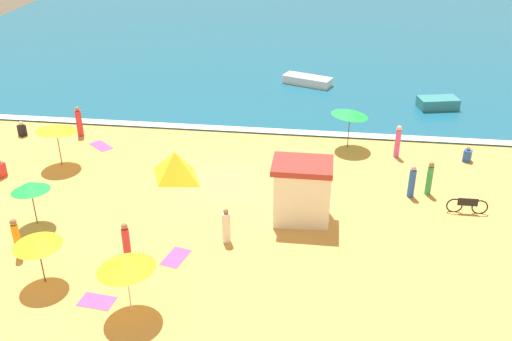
{
  "coord_description": "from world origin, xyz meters",
  "views": [
    {
      "loc": [
        4.71,
        -24.68,
        13.65
      ],
      "look_at": [
        1.52,
        -0.18,
        0.8
      ],
      "focal_mm": 40.46,
      "sensor_mm": 36.0,
      "label": 1
    }
  ],
  "objects_px": {
    "beachgoer_7": "(126,241)",
    "beachgoer_4": "(398,142)",
    "small_boat_1": "(307,80)",
    "beach_umbrella_4": "(56,128)",
    "beachgoer_10": "(22,129)",
    "beachgoer_2": "(226,226)",
    "beachgoer_8": "(430,178)",
    "beachgoer_0": "(412,182)",
    "beach_umbrella_1": "(350,113)",
    "beachgoer_9": "(79,122)",
    "parked_bicycle": "(467,205)",
    "beach_umbrella_2": "(30,186)",
    "small_boat_0": "(438,103)",
    "beachgoer_5": "(0,169)",
    "beach_umbrella_0": "(126,264)",
    "beachgoer_3": "(17,237)",
    "beach_umbrella_3": "(37,242)",
    "beach_tent": "(176,165)",
    "beachgoer_1": "(467,155)",
    "lifeguard_cabana": "(301,191)"
  },
  "relations": [
    {
      "from": "beachgoer_0",
      "to": "beachgoer_10",
      "type": "distance_m",
      "value": 22.0
    },
    {
      "from": "parked_bicycle",
      "to": "beachgoer_7",
      "type": "distance_m",
      "value": 14.94
    },
    {
      "from": "beachgoer_4",
      "to": "beachgoer_5",
      "type": "height_order",
      "value": "beachgoer_4"
    },
    {
      "from": "beach_umbrella_0",
      "to": "beachgoer_8",
      "type": "height_order",
      "value": "beach_umbrella_0"
    },
    {
      "from": "beachgoer_2",
      "to": "beachgoer_1",
      "type": "bearing_deg",
      "value": 38.5
    },
    {
      "from": "beach_umbrella_4",
      "to": "beachgoer_10",
      "type": "relative_size",
      "value": 3.16
    },
    {
      "from": "beach_tent",
      "to": "small_boat_0",
      "type": "relative_size",
      "value": 1.09
    },
    {
      "from": "beach_tent",
      "to": "beachgoer_4",
      "type": "height_order",
      "value": "beachgoer_4"
    },
    {
      "from": "beach_umbrella_3",
      "to": "beachgoer_10",
      "type": "distance_m",
      "value": 14.63
    },
    {
      "from": "parked_bicycle",
      "to": "beach_tent",
      "type": "bearing_deg",
      "value": 173.42
    },
    {
      "from": "small_boat_1",
      "to": "beachgoer_8",
      "type": "bearing_deg",
      "value": -66.53
    },
    {
      "from": "beach_umbrella_4",
      "to": "beachgoer_4",
      "type": "xyz_separation_m",
      "value": [
        17.44,
        3.21,
        -1.17
      ]
    },
    {
      "from": "beach_umbrella_0",
      "to": "lifeguard_cabana",
      "type": "bearing_deg",
      "value": 51.16
    },
    {
      "from": "beachgoer_4",
      "to": "small_boat_1",
      "type": "bearing_deg",
      "value": 115.88
    },
    {
      "from": "beachgoer_7",
      "to": "small_boat_0",
      "type": "height_order",
      "value": "beachgoer_7"
    },
    {
      "from": "beachgoer_2",
      "to": "beachgoer_4",
      "type": "xyz_separation_m",
      "value": [
        7.65,
        9.04,
        0.17
      ]
    },
    {
      "from": "parked_bicycle",
      "to": "beach_umbrella_2",
      "type": "bearing_deg",
      "value": -169.94
    },
    {
      "from": "beach_tent",
      "to": "beachgoer_1",
      "type": "height_order",
      "value": "beach_tent"
    },
    {
      "from": "parked_bicycle",
      "to": "beachgoer_5",
      "type": "bearing_deg",
      "value": 178.56
    },
    {
      "from": "beachgoer_7",
      "to": "beachgoer_4",
      "type": "bearing_deg",
      "value": 43.24
    },
    {
      "from": "beach_umbrella_4",
      "to": "small_boat_1",
      "type": "xyz_separation_m",
      "value": [
        12.12,
        14.19,
        -1.67
      ]
    },
    {
      "from": "beach_umbrella_3",
      "to": "lifeguard_cabana",
      "type": "bearing_deg",
      "value": 31.59
    },
    {
      "from": "beach_umbrella_2",
      "to": "small_boat_0",
      "type": "xyz_separation_m",
      "value": [
        19.3,
        16.17,
        -1.4
      ]
    },
    {
      "from": "beach_umbrella_0",
      "to": "parked_bicycle",
      "type": "distance_m",
      "value": 15.36
    },
    {
      "from": "beachgoer_3",
      "to": "small_boat_1",
      "type": "bearing_deg",
      "value": 64.87
    },
    {
      "from": "beachgoer_8",
      "to": "small_boat_0",
      "type": "height_order",
      "value": "beachgoer_8"
    },
    {
      "from": "beachgoer_3",
      "to": "beachgoer_8",
      "type": "height_order",
      "value": "beachgoer_8"
    },
    {
      "from": "beachgoer_2",
      "to": "beachgoer_10",
      "type": "bearing_deg",
      "value": 146.3
    },
    {
      "from": "beach_umbrella_1",
      "to": "beachgoer_9",
      "type": "distance_m",
      "value": 15.4
    },
    {
      "from": "beach_umbrella_1",
      "to": "beach_umbrella_3",
      "type": "bearing_deg",
      "value": -130.2
    },
    {
      "from": "beachgoer_1",
      "to": "beachgoer_4",
      "type": "bearing_deg",
      "value": 179.43
    },
    {
      "from": "beachgoer_0",
      "to": "beachgoer_8",
      "type": "bearing_deg",
      "value": 22.53
    },
    {
      "from": "beach_umbrella_1",
      "to": "beach_tent",
      "type": "height_order",
      "value": "beach_umbrella_1"
    },
    {
      "from": "beachgoer_4",
      "to": "beach_umbrella_3",
      "type": "bearing_deg",
      "value": -138.01
    },
    {
      "from": "beach_umbrella_0",
      "to": "beachgoer_8",
      "type": "bearing_deg",
      "value": 40.75
    },
    {
      "from": "beachgoer_4",
      "to": "small_boat_0",
      "type": "height_order",
      "value": "beachgoer_4"
    },
    {
      "from": "beach_umbrella_2",
      "to": "beachgoer_1",
      "type": "bearing_deg",
      "value": 23.83
    },
    {
      "from": "parked_bicycle",
      "to": "beach_umbrella_1",
      "type": "bearing_deg",
      "value": 129.44
    },
    {
      "from": "beach_umbrella_2",
      "to": "beachgoer_3",
      "type": "bearing_deg",
      "value": -79.87
    },
    {
      "from": "beach_tent",
      "to": "beachgoer_5",
      "type": "height_order",
      "value": "beach_tent"
    },
    {
      "from": "beach_umbrella_0",
      "to": "beachgoer_1",
      "type": "height_order",
      "value": "beach_umbrella_0"
    },
    {
      "from": "beachgoer_0",
      "to": "small_boat_1",
      "type": "height_order",
      "value": "beachgoer_0"
    },
    {
      "from": "parked_bicycle",
      "to": "beachgoer_4",
      "type": "bearing_deg",
      "value": 115.89
    },
    {
      "from": "beach_tent",
      "to": "beachgoer_2",
      "type": "height_order",
      "value": "beachgoer_2"
    },
    {
      "from": "beach_tent",
      "to": "beachgoer_3",
      "type": "relative_size",
      "value": 1.73
    },
    {
      "from": "beachgoer_8",
      "to": "beachgoer_9",
      "type": "bearing_deg",
      "value": 167.06
    },
    {
      "from": "beach_umbrella_4",
      "to": "small_boat_0",
      "type": "relative_size",
      "value": 1.05
    },
    {
      "from": "beachgoer_3",
      "to": "beachgoer_5",
      "type": "xyz_separation_m",
      "value": [
        -4.24,
        6.2,
        -0.43
      ]
    },
    {
      "from": "beachgoer_8",
      "to": "beachgoer_7",
      "type": "bearing_deg",
      "value": -151.58
    },
    {
      "from": "beachgoer_1",
      "to": "beachgoer_8",
      "type": "distance_m",
      "value": 4.66
    }
  ]
}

